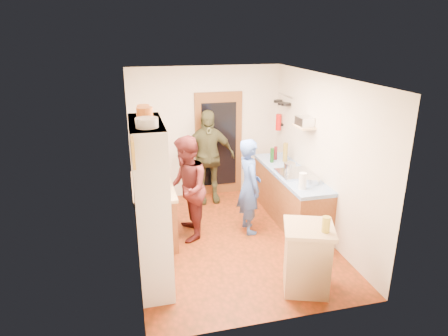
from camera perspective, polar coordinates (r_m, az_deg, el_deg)
name	(u,v)px	position (r m, az deg, el deg)	size (l,w,h in m)	color
floor	(232,239)	(6.64, 1.11, -10.17)	(3.00, 4.00, 0.02)	maroon
ceiling	(233,77)	(5.82, 1.28, 12.94)	(3.00, 4.00, 0.02)	silver
wall_back	(206,133)	(7.98, -2.60, 5.09)	(3.00, 0.02, 2.60)	beige
wall_front	(281,222)	(4.34, 8.19, -7.64)	(3.00, 0.02, 2.60)	beige
wall_left	(131,172)	(5.91, -13.10, -0.53)	(0.02, 4.00, 2.60)	beige
wall_right	(322,157)	(6.64, 13.87, 1.60)	(0.02, 4.00, 2.60)	beige
door_frame	(219,144)	(8.06, -0.77, 3.41)	(0.95, 0.06, 2.10)	brown
door_glass	(219,145)	(8.03, -0.71, 3.34)	(0.70, 0.02, 1.70)	black
hutch_body	(151,205)	(5.24, -10.39, -5.28)	(0.40, 1.20, 2.20)	white
hutch_top_shelf	(146,123)	(4.90, -11.14, 6.29)	(0.40, 1.14, 0.04)	white
plate_stack	(147,123)	(4.59, -10.97, 6.38)	(0.26, 0.26, 0.11)	white
orange_pot_a	(145,114)	(4.95, -11.27, 7.60)	(0.20, 0.20, 0.16)	orange
orange_pot_b	(143,110)	(5.22, -11.44, 8.06)	(0.16, 0.16, 0.14)	orange
left_counter_base	(154,211)	(6.66, -9.97, -6.14)	(0.60, 1.40, 0.85)	brown
left_counter_top	(152,186)	(6.49, -10.20, -2.54)	(0.64, 1.44, 0.05)	#D0B57E
toaster	(158,190)	(6.03, -9.45, -3.11)	(0.22, 0.15, 0.17)	white
kettle	(149,182)	(6.36, -10.64, -2.00)	(0.14, 0.14, 0.16)	white
orange_bowl	(157,179)	(6.57, -9.61, -1.57)	(0.19, 0.19, 0.09)	orange
chopping_board	(151,173)	(6.95, -10.37, -0.71)	(0.30, 0.22, 0.03)	#D0B57E
right_counter_base	(289,197)	(7.23, 9.33, -4.04)	(0.60, 2.20, 0.84)	brown
right_counter_top	(291,173)	(7.07, 9.52, -0.69)	(0.62, 2.22, 0.06)	blue
hob	(295,174)	(6.90, 10.12, -0.78)	(0.55, 0.58, 0.04)	silver
pot_on_hob	(290,167)	(6.97, 9.35, 0.21)	(0.21, 0.21, 0.13)	silver
bottle_a	(272,155)	(7.44, 6.88, 1.82)	(0.07, 0.07, 0.27)	#143F14
bottle_b	(276,153)	(7.63, 7.39, 2.13)	(0.06, 0.06, 0.25)	#591419
bottle_c	(285,152)	(7.52, 8.75, 2.24)	(0.09, 0.09, 0.35)	olive
paper_towel	(303,181)	(6.28, 11.17, -1.83)	(0.12, 0.12, 0.26)	white
mixing_bowl	(312,180)	(6.57, 12.45, -1.74)	(0.25, 0.25, 0.10)	silver
island_base	(307,260)	(5.39, 11.75, -12.70)	(0.55, 0.55, 0.86)	#D0B57E
island_top	(309,228)	(5.17, 12.09, -8.41)	(0.62, 0.62, 0.05)	#D0B57E
cutting_board	(305,225)	(5.21, 11.49, -8.05)	(0.35, 0.28, 0.02)	white
oil_jar	(326,224)	(5.03, 14.37, -7.81)	(0.10, 0.10, 0.20)	#AD9E2D
pan_rail	(286,96)	(7.80, 8.80, 10.18)	(0.02, 0.02, 0.65)	silver
pan_hang_a	(286,104)	(7.63, 8.83, 9.00)	(0.18, 0.18, 0.05)	black
pan_hang_b	(282,103)	(7.82, 8.26, 9.12)	(0.16, 0.16, 0.05)	black
pan_hang_c	(278,101)	(8.00, 7.73, 9.44)	(0.17, 0.17, 0.05)	black
wall_shelf	(304,127)	(6.86, 11.38, 5.82)	(0.26, 0.42, 0.03)	#D0B57E
radio	(304,121)	(6.84, 11.43, 6.55)	(0.22, 0.30, 0.15)	silver
ext_bracket	(281,125)	(8.07, 8.17, 6.17)	(0.06, 0.10, 0.04)	black
fire_extinguisher	(278,122)	(8.04, 7.79, 6.50)	(0.11, 0.11, 0.32)	red
picture_frame	(133,152)	(4.20, -12.86, 2.18)	(0.03, 0.25, 0.30)	gold
person_hob	(252,187)	(6.56, 3.95, -2.67)	(0.59, 0.38, 1.61)	#3756A6
person_left	(188,188)	(6.40, -5.15, -2.84)	(0.83, 0.65, 1.70)	#471817
person_back	(208,157)	(7.70, -2.32, 1.61)	(1.08, 0.45, 1.83)	#3B3B22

